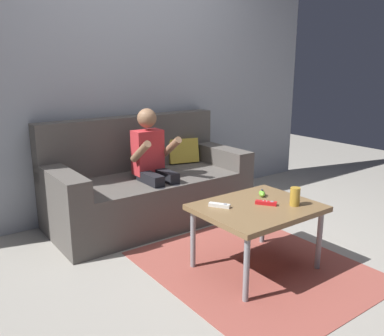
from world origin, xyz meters
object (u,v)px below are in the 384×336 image
at_px(game_remote_white_near_edge, 219,205).
at_px(coffee_table, 257,212).
at_px(person_seated_on_couch, 154,162).
at_px(nunchuk_lime, 262,193).
at_px(couch, 147,186).
at_px(game_remote_red_far_corner, 266,203).
at_px(soda_can, 295,197).

bearing_deg(game_remote_white_near_edge, coffee_table, -29.99).
xyz_separation_m(person_seated_on_couch, game_remote_white_near_edge, (-0.05, -0.91, -0.10)).
bearing_deg(nunchuk_lime, couch, 104.85).
relative_size(couch, game_remote_red_far_corner, 12.75).
height_order(coffee_table, game_remote_red_far_corner, game_remote_red_far_corner).
relative_size(couch, soda_can, 14.12).
relative_size(coffee_table, soda_can, 6.31).
distance_m(coffee_table, game_remote_white_near_edge, 0.26).
bearing_deg(couch, person_seated_on_couch, -102.16).
distance_m(couch, soda_can, 1.42).
xyz_separation_m(game_remote_red_far_corner, soda_can, (0.14, -0.12, 0.05)).
bearing_deg(soda_can, game_remote_white_near_edge, 147.45).
bearing_deg(person_seated_on_couch, game_remote_red_far_corner, -77.90).
bearing_deg(game_remote_red_far_corner, person_seated_on_couch, 102.10).
height_order(coffee_table, nunchuk_lime, nunchuk_lime).
height_order(couch, soda_can, couch).
bearing_deg(person_seated_on_couch, coffee_table, -80.81).
relative_size(coffee_table, game_remote_red_far_corner, 5.70).
bearing_deg(person_seated_on_couch, nunchuk_lime, -69.97).
height_order(nunchuk_lime, game_remote_red_far_corner, nunchuk_lime).
height_order(couch, coffee_table, couch).
distance_m(coffee_table, nunchuk_lime, 0.22).
distance_m(person_seated_on_couch, game_remote_white_near_edge, 0.92).
distance_m(person_seated_on_couch, game_remote_red_far_corner, 1.09).
xyz_separation_m(coffee_table, nunchuk_lime, (0.17, 0.12, 0.06)).
xyz_separation_m(person_seated_on_couch, coffee_table, (0.17, -1.04, -0.16)).
relative_size(game_remote_red_far_corner, soda_can, 1.11).
distance_m(person_seated_on_couch, soda_can, 1.24).
xyz_separation_m(couch, coffee_table, (0.13, -1.23, 0.10)).
xyz_separation_m(nunchuk_lime, game_remote_red_far_corner, (-0.11, -0.14, -0.01)).
bearing_deg(coffee_table, couch, 95.90).
relative_size(couch, nunchuk_lime, 17.69).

